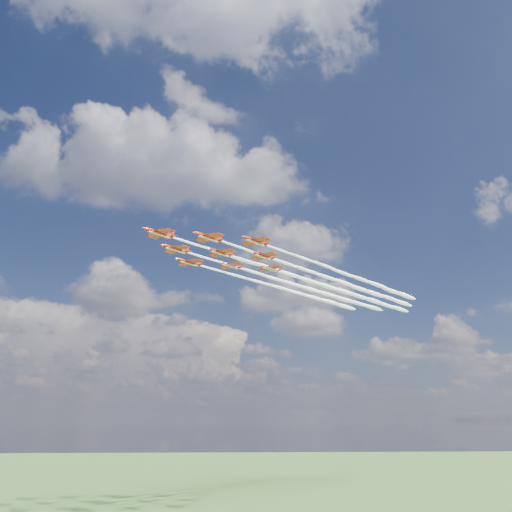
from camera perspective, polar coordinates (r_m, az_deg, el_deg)
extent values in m
cylinder|color=red|center=(135.00, -10.99, 2.59)|extent=(6.29, 6.00, 1.05)
cone|color=red|center=(132.49, -12.65, 3.11)|extent=(2.11, 2.07, 1.05)
cone|color=red|center=(137.46, -9.48, 2.11)|extent=(1.70, 1.68, 0.96)
ellipsoid|color=black|center=(134.13, -11.63, 2.96)|extent=(2.04, 1.99, 0.68)
cube|color=red|center=(135.24, -10.82, 2.52)|extent=(8.25, 8.50, 0.13)
cube|color=red|center=(137.09, -9.70, 2.18)|extent=(3.33, 3.42, 0.11)
cube|color=red|center=(137.50, -9.62, 2.50)|extent=(1.21, 1.14, 1.72)
cube|color=silver|center=(134.83, -11.00, 2.40)|extent=(5.81, 5.53, 0.11)
cylinder|color=red|center=(136.06, -5.46, 2.15)|extent=(6.29, 6.00, 1.05)
cone|color=red|center=(133.18, -7.00, 2.67)|extent=(2.11, 2.07, 1.05)
cone|color=red|center=(138.87, -4.08, 1.69)|extent=(1.70, 1.68, 0.96)
ellipsoid|color=black|center=(135.05, -6.06, 2.53)|extent=(2.04, 1.99, 0.68)
cube|color=red|center=(136.34, -5.31, 2.08)|extent=(8.25, 8.50, 0.13)
cube|color=red|center=(138.44, -4.28, 1.76)|extent=(3.33, 3.42, 0.11)
cube|color=red|center=(138.86, -4.21, 2.07)|extent=(1.21, 1.14, 1.72)
cube|color=silver|center=(135.90, -5.47, 1.97)|extent=(5.81, 5.53, 0.11)
cylinder|color=red|center=(146.55, -9.18, 0.80)|extent=(6.29, 6.00, 1.05)
cone|color=red|center=(143.88, -10.68, 1.25)|extent=(2.11, 2.07, 1.05)
cone|color=red|center=(149.16, -7.82, 0.39)|extent=(1.70, 1.68, 0.96)
ellipsoid|color=black|center=(145.61, -9.76, 1.14)|extent=(2.04, 1.99, 0.68)
cube|color=red|center=(146.81, -9.03, 0.74)|extent=(8.25, 8.50, 0.13)
cube|color=red|center=(148.76, -8.02, 0.45)|extent=(3.33, 3.42, 0.11)
cube|color=red|center=(149.15, -7.95, 0.75)|extent=(1.21, 1.14, 1.72)
cube|color=silver|center=(146.40, -9.19, 0.62)|extent=(5.81, 5.53, 0.11)
cylinder|color=red|center=(138.37, -0.08, 1.71)|extent=(6.29, 6.00, 1.05)
cone|color=red|center=(135.15, -1.47, 2.22)|extent=(2.11, 2.07, 1.05)
cone|color=red|center=(141.48, 1.17, 1.26)|extent=(1.70, 1.68, 0.96)
ellipsoid|color=black|center=(137.22, -0.63, 2.08)|extent=(2.04, 1.99, 0.68)
cube|color=red|center=(138.68, 0.06, 1.65)|extent=(8.25, 8.50, 0.13)
cube|color=red|center=(141.01, 0.99, 1.33)|extent=(3.33, 3.42, 0.11)
cube|color=red|center=(141.43, 1.04, 1.64)|extent=(1.21, 1.14, 1.72)
cube|color=silver|center=(138.21, -0.08, 1.53)|extent=(5.81, 5.53, 0.11)
cylinder|color=red|center=(148.00, -4.12, 0.41)|extent=(6.29, 6.00, 1.05)
cone|color=red|center=(145.00, -5.50, 0.85)|extent=(2.11, 2.07, 1.05)
cone|color=red|center=(150.91, -2.87, 0.02)|extent=(1.70, 1.68, 0.96)
ellipsoid|color=black|center=(146.93, -4.66, 0.74)|extent=(2.04, 1.99, 0.68)
cube|color=red|center=(148.29, -3.98, 0.35)|extent=(8.25, 8.50, 0.13)
cube|color=red|center=(150.48, -3.05, 0.07)|extent=(3.33, 3.42, 0.11)
cube|color=red|center=(150.87, -2.99, 0.37)|extent=(1.21, 1.14, 1.72)
cube|color=silver|center=(147.85, -4.12, 0.24)|extent=(5.81, 5.53, 0.11)
cylinder|color=red|center=(158.35, -7.64, -0.73)|extent=(6.29, 6.00, 1.05)
cone|color=red|center=(155.54, -9.00, -0.34)|extent=(2.11, 2.07, 1.05)
cone|color=red|center=(161.07, -6.41, -1.08)|extent=(1.70, 1.68, 0.96)
ellipsoid|color=black|center=(157.34, -8.17, -0.42)|extent=(2.04, 1.99, 0.68)
cube|color=red|center=(158.62, -7.51, -0.78)|extent=(8.25, 8.50, 0.13)
cube|color=red|center=(160.66, -6.59, -1.03)|extent=(3.33, 3.42, 0.11)
cube|color=red|center=(161.03, -6.53, -0.75)|extent=(1.21, 1.14, 1.72)
cube|color=silver|center=(158.21, -7.65, -0.89)|extent=(5.81, 5.53, 0.11)
cylinder|color=red|center=(150.59, 0.81, 0.03)|extent=(6.29, 6.00, 1.05)
cone|color=red|center=(147.28, -0.44, 0.46)|extent=(2.11, 2.07, 1.05)
cone|color=red|center=(153.78, 1.94, -0.35)|extent=(1.70, 1.68, 0.96)
ellipsoid|color=black|center=(149.40, 0.32, 0.36)|extent=(2.04, 1.99, 0.68)
cube|color=red|center=(150.91, 0.93, -0.02)|extent=(8.25, 8.50, 0.13)
cube|color=red|center=(153.30, 1.78, -0.29)|extent=(3.33, 3.42, 0.11)
cube|color=red|center=(153.70, 1.82, 0.00)|extent=(1.21, 1.14, 1.72)
cube|color=silver|center=(150.44, 0.81, -0.14)|extent=(5.81, 5.53, 0.11)
cylinder|color=red|center=(160.13, -2.97, -1.07)|extent=(6.29, 6.00, 1.05)
cone|color=red|center=(157.02, -4.23, -0.69)|extent=(2.11, 2.07, 1.05)
cone|color=red|center=(163.13, -1.84, -1.41)|extent=(1.70, 1.68, 0.96)
ellipsoid|color=black|center=(159.01, -3.47, -0.77)|extent=(2.04, 1.99, 0.68)
cube|color=red|center=(160.43, -2.85, -1.12)|extent=(8.25, 8.50, 0.13)
cube|color=red|center=(162.68, -2.00, -1.36)|extent=(3.33, 3.42, 0.11)
cube|color=red|center=(163.06, -1.95, -1.08)|extent=(1.21, 1.14, 1.72)
cube|color=silver|center=(159.99, -2.97, -1.23)|extent=(5.81, 5.53, 0.11)
cylinder|color=red|center=(162.96, 1.57, -1.39)|extent=(6.29, 6.00, 1.05)
cone|color=red|center=(159.57, 0.42, -1.03)|extent=(2.11, 2.07, 1.05)
cone|color=red|center=(166.20, 2.60, -1.72)|extent=(1.70, 1.68, 0.96)
ellipsoid|color=black|center=(161.72, 1.11, -1.10)|extent=(2.04, 1.99, 0.68)
cube|color=red|center=(163.29, 1.68, -1.44)|extent=(8.25, 8.50, 0.13)
cube|color=red|center=(165.71, 2.45, -1.67)|extent=(3.33, 3.42, 0.11)
cube|color=red|center=(166.10, 2.49, -1.40)|extent=(1.21, 1.14, 1.72)
cube|color=silver|center=(162.82, 1.57, -1.55)|extent=(5.81, 5.53, 0.11)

